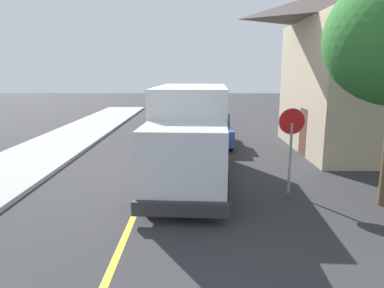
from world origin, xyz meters
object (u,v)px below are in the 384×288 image
Objects in this scene: parked_car_far at (199,107)px; stop_sign at (291,134)px; parked_car_mid at (198,115)px; box_truck at (191,129)px; parked_car_near at (213,129)px.

stop_sign is (2.58, -19.02, 1.06)m from parked_car_far.
parked_car_far is (0.16, 5.52, 0.00)m from parked_car_mid.
box_truck is 1.64× the size of parked_car_far.
parked_car_far is 19.23m from stop_sign.
stop_sign is at bearing -74.78° from parked_car_near.
stop_sign reaches higher than parked_car_near.
parked_car_far is at bearing 88.37° from parked_car_mid.
box_truck reaches higher than parked_car_far.
parked_car_far is 1.67× the size of stop_sign.
parked_car_mid is 1.01× the size of parked_car_far.
parked_car_near is 7.72m from stop_sign.
box_truck is 3.40m from stop_sign.
parked_car_near is at bearing -87.16° from parked_car_far.
box_truck is at bearing -91.54° from parked_car_far.
parked_car_near is 6.17m from parked_car_mid.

